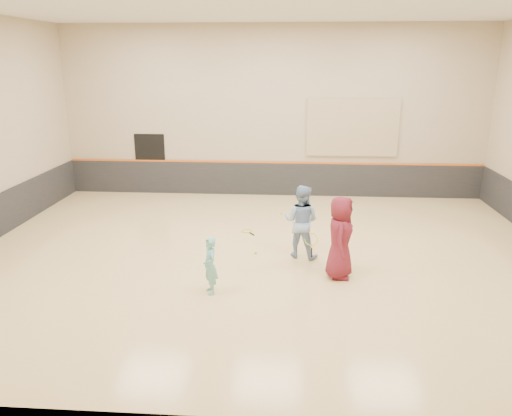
# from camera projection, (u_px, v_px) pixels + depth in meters

# --- Properties ---
(room) EXTENTS (15.04, 12.04, 6.22)m
(room) POSITION_uv_depth(u_px,v_px,m) (263.00, 226.00, 12.46)
(room) COLOR tan
(room) RESTS_ON ground
(wainscot_back) EXTENTS (14.90, 0.04, 1.20)m
(wainscot_back) POSITION_uv_depth(u_px,v_px,m) (272.00, 179.00, 18.23)
(wainscot_back) COLOR #232326
(wainscot_back) RESTS_ON floor
(accent_stripe) EXTENTS (14.90, 0.03, 0.06)m
(accent_stripe) POSITION_uv_depth(u_px,v_px,m) (272.00, 162.00, 18.04)
(accent_stripe) COLOR #D85914
(accent_stripe) RESTS_ON wall_back
(acoustic_panel) EXTENTS (3.20, 0.08, 2.00)m
(acoustic_panel) POSITION_uv_depth(u_px,v_px,m) (352.00, 128.00, 17.47)
(acoustic_panel) COLOR tan
(acoustic_panel) RESTS_ON wall_back
(doorway) EXTENTS (1.10, 0.05, 2.20)m
(doorway) POSITION_uv_depth(u_px,v_px,m) (151.00, 164.00, 18.40)
(doorway) COLOR black
(doorway) RESTS_ON floor
(girl) EXTENTS (0.46, 0.54, 1.25)m
(girl) POSITION_uv_depth(u_px,v_px,m) (210.00, 266.00, 10.52)
(girl) COLOR #6CBCBC
(girl) RESTS_ON floor
(instructor) EXTENTS (1.08, 0.95, 1.86)m
(instructor) POSITION_uv_depth(u_px,v_px,m) (301.00, 221.00, 12.41)
(instructor) COLOR #87A8D1
(instructor) RESTS_ON floor
(young_man) EXTENTS (0.71, 1.00, 1.91)m
(young_man) POSITION_uv_depth(u_px,v_px,m) (340.00, 237.00, 11.22)
(young_man) COLOR maroon
(young_man) RESTS_ON floor
(held_racket) EXTENTS (0.44, 0.44, 0.64)m
(held_racket) POSITION_uv_depth(u_px,v_px,m) (311.00, 239.00, 12.22)
(held_racket) COLOR yellow
(held_racket) RESTS_ON instructor
(spare_racket) EXTENTS (0.72, 0.72, 0.04)m
(spare_racket) POSITION_uv_depth(u_px,v_px,m) (247.00, 231.00, 14.50)
(spare_racket) COLOR #C8E131
(spare_racket) RESTS_ON floor
(ball_under_racket) EXTENTS (0.07, 0.07, 0.07)m
(ball_under_racket) POSITION_uv_depth(u_px,v_px,m) (255.00, 253.00, 12.80)
(ball_under_racket) COLOR #AFC72E
(ball_under_racket) RESTS_ON floor
(ball_in_hand) EXTENTS (0.07, 0.07, 0.07)m
(ball_in_hand) POSITION_uv_depth(u_px,v_px,m) (351.00, 230.00, 10.99)
(ball_in_hand) COLOR #CAE535
(ball_in_hand) RESTS_ON young_man
(ball_beside_spare) EXTENTS (0.07, 0.07, 0.07)m
(ball_beside_spare) POSITION_uv_depth(u_px,v_px,m) (281.00, 213.00, 16.09)
(ball_beside_spare) COLOR yellow
(ball_beside_spare) RESTS_ON floor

